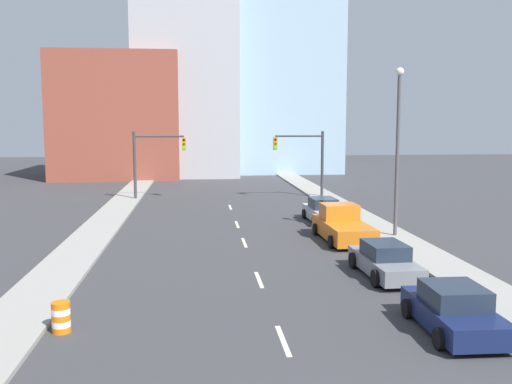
# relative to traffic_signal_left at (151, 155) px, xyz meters

# --- Properties ---
(sidewalk_left) EXTENTS (2.36, 91.17, 0.15)m
(sidewalk_left) POSITION_rel_traffic_signal_left_xyz_m (-2.06, 7.01, -3.59)
(sidewalk_left) COLOR gray
(sidewalk_left) RESTS_ON ground
(sidewalk_right) EXTENTS (2.36, 91.17, 0.15)m
(sidewalk_right) POSITION_rel_traffic_signal_left_xyz_m (14.51, 7.01, -3.59)
(sidewalk_right) COLOR gray
(sidewalk_right) RESTS_ON ground
(lane_stripe_at_7m) EXTENTS (0.16, 2.40, 0.01)m
(lane_stripe_at_7m) POSITION_rel_traffic_signal_left_xyz_m (6.23, -31.36, -3.66)
(lane_stripe_at_7m) COLOR beige
(lane_stripe_at_7m) RESTS_ON ground
(lane_stripe_at_14m) EXTENTS (0.16, 2.40, 0.01)m
(lane_stripe_at_14m) POSITION_rel_traffic_signal_left_xyz_m (6.23, -24.85, -3.66)
(lane_stripe_at_14m) COLOR beige
(lane_stripe_at_14m) RESTS_ON ground
(lane_stripe_at_21m) EXTENTS (0.16, 2.40, 0.01)m
(lane_stripe_at_21m) POSITION_rel_traffic_signal_left_xyz_m (6.23, -17.62, -3.66)
(lane_stripe_at_21m) COLOR beige
(lane_stripe_at_21m) RESTS_ON ground
(lane_stripe_at_26m) EXTENTS (0.16, 2.40, 0.01)m
(lane_stripe_at_26m) POSITION_rel_traffic_signal_left_xyz_m (6.23, -12.16, -3.66)
(lane_stripe_at_26m) COLOR beige
(lane_stripe_at_26m) RESTS_ON ground
(lane_stripe_at_34m) EXTENTS (0.16, 2.40, 0.01)m
(lane_stripe_at_34m) POSITION_rel_traffic_signal_left_xyz_m (6.23, -4.82, -3.66)
(lane_stripe_at_34m) COLOR beige
(lane_stripe_at_34m) RESTS_ON ground
(building_brick_left) EXTENTS (14.00, 16.00, 14.03)m
(building_brick_left) POSITION_rel_traffic_signal_left_xyz_m (-5.17, 22.70, 3.35)
(building_brick_left) COLOR brown
(building_brick_left) RESTS_ON ground
(building_office_center) EXTENTS (12.00, 20.00, 22.01)m
(building_office_center) POSITION_rel_traffic_signal_left_xyz_m (2.63, 26.70, 7.34)
(building_office_center) COLOR #A8A8AD
(building_office_center) RESTS_ON ground
(building_glass_right) EXTENTS (13.00, 20.00, 28.41)m
(building_glass_right) POSITION_rel_traffic_signal_left_xyz_m (15.28, 30.70, 10.55)
(building_glass_right) COLOR #99B7CC
(building_glass_right) RESTS_ON ground
(traffic_signal_left) EXTENTS (4.31, 0.35, 5.62)m
(traffic_signal_left) POSITION_rel_traffic_signal_left_xyz_m (0.00, 0.00, 0.00)
(traffic_signal_left) COLOR #38383D
(traffic_signal_left) RESTS_ON ground
(traffic_signal_right) EXTENTS (4.31, 0.35, 5.62)m
(traffic_signal_right) POSITION_rel_traffic_signal_left_xyz_m (13.03, 0.00, 0.00)
(traffic_signal_right) COLOR #38383D
(traffic_signal_right) RESTS_ON ground
(traffic_barrel) EXTENTS (0.56, 0.56, 0.95)m
(traffic_barrel) POSITION_rel_traffic_signal_left_xyz_m (-0.38, -30.02, -3.19)
(traffic_barrel) COLOR orange
(traffic_barrel) RESTS_ON ground
(street_lamp) EXTENTS (0.44, 0.44, 9.26)m
(street_lamp) POSITION_rel_traffic_signal_left_xyz_m (14.64, -17.17, 1.65)
(street_lamp) COLOR #4C4C51
(street_lamp) RESTS_ON ground
(sedan_navy) EXTENTS (2.23, 4.29, 1.44)m
(sedan_navy) POSITION_rel_traffic_signal_left_xyz_m (11.50, -31.18, -3.00)
(sedan_navy) COLOR #141E47
(sedan_navy) RESTS_ON ground
(sedan_gray) EXTENTS (2.11, 4.75, 1.43)m
(sedan_gray) POSITION_rel_traffic_signal_left_xyz_m (11.46, -24.87, -3.00)
(sedan_gray) COLOR slate
(sedan_gray) RESTS_ON ground
(pickup_truck_orange) EXTENTS (2.54, 5.67, 1.88)m
(pickup_truck_orange) POSITION_rel_traffic_signal_left_xyz_m (11.57, -17.48, -2.89)
(pickup_truck_orange) COLOR orange
(pickup_truck_orange) RESTS_ON ground
(sedan_silver) EXTENTS (2.13, 4.68, 1.54)m
(sedan_silver) POSITION_rel_traffic_signal_left_xyz_m (11.78, -11.76, -2.97)
(sedan_silver) COLOR #B2B2BC
(sedan_silver) RESTS_ON ground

